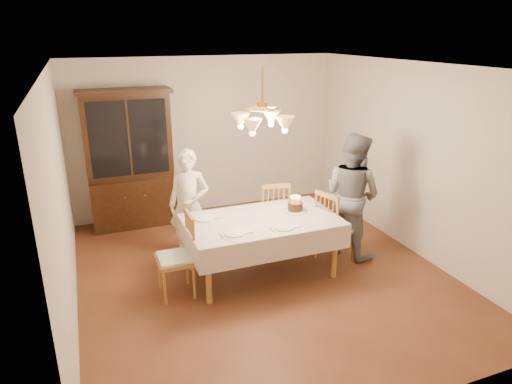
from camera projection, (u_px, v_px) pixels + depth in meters
name	position (u px, v px, depth m)	size (l,w,h in m)	color
ground	(262.00, 273.00, 5.93)	(5.00, 5.00, 0.00)	#552A18
room_shell	(262.00, 155.00, 5.40)	(5.00, 5.00, 5.00)	white
dining_table	(262.00, 225.00, 5.70)	(1.90, 1.10, 0.76)	#97642C
china_hutch	(130.00, 162.00, 7.11)	(1.38, 0.54, 2.16)	black
chair_far_side	(273.00, 217.00, 6.57)	(0.52, 0.50, 1.00)	#97642C
chair_left_end	(176.00, 259.00, 5.32)	(0.42, 0.44, 1.00)	#97642C
chair_right_end	(334.00, 230.00, 6.14)	(0.53, 0.54, 1.00)	#97642C
elderly_woman	(189.00, 205.00, 6.11)	(0.56, 0.37, 1.53)	white
adult_in_grey	(352.00, 195.00, 6.21)	(0.84, 0.65, 1.72)	slate
birthday_cake	(295.00, 207.00, 5.91)	(0.30, 0.30, 0.20)	white
place_setting_near_left	(236.00, 233.00, 5.27)	(0.39, 0.24, 0.02)	white
place_setting_near_right	(285.00, 227.00, 5.42)	(0.38, 0.23, 0.02)	white
place_setting_far_left	(206.00, 218.00, 5.68)	(0.39, 0.24, 0.02)	white
chandelier	(262.00, 122.00, 5.27)	(0.62, 0.62, 0.73)	#BF8C3F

